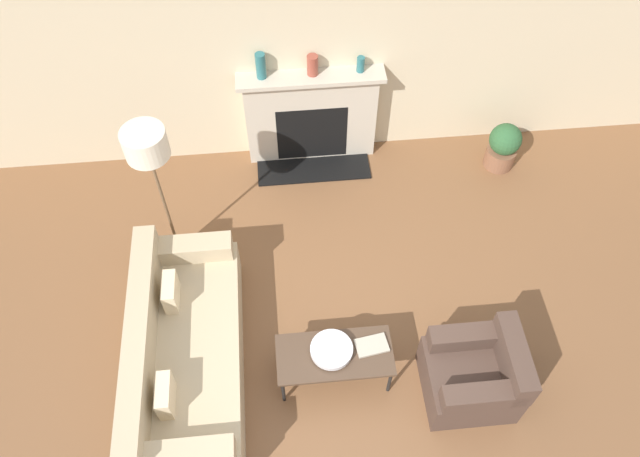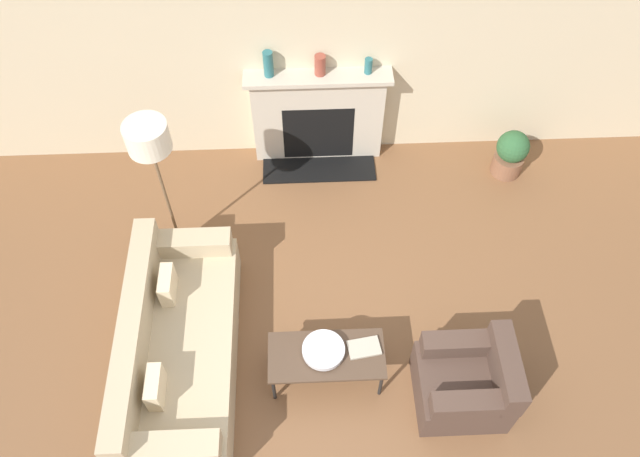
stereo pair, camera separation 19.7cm
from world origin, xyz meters
name	(u,v)px [view 2 (the right image)]	position (x,y,z in m)	size (l,w,h in m)	color
ground_plane	(315,398)	(0.00, 0.00, 0.00)	(18.00, 18.00, 0.00)	brown
wall_back	(303,47)	(0.00, 3.20, 1.45)	(18.00, 0.06, 2.90)	beige
fireplace	(318,118)	(0.15, 3.05, 0.58)	(1.59, 0.59, 1.20)	beige
couch	(177,346)	(-1.25, 0.42, 0.30)	(0.93, 2.20, 0.81)	tan
armchair_near	(467,383)	(1.34, -0.03, 0.31)	(0.80, 0.73, 0.77)	#4C382D
coffee_table	(327,357)	(0.11, 0.22, 0.39)	(1.04, 0.49, 0.43)	#4C3828
bowl	(323,350)	(0.09, 0.25, 0.47)	(0.38, 0.38, 0.07)	silver
book	(364,348)	(0.45, 0.27, 0.44)	(0.31, 0.22, 0.02)	#B2A893
floor_lamp	(151,148)	(-1.39, 1.79, 1.49)	(0.39, 0.39, 1.76)	brown
mantel_vase_left	(268,64)	(-0.36, 3.07, 1.35)	(0.10, 0.10, 0.29)	#28666B
mantel_vase_center_left	(320,65)	(0.18, 3.07, 1.31)	(0.12, 0.12, 0.23)	brown
mantel_vase_center_right	(368,66)	(0.68, 3.07, 1.29)	(0.08, 0.08, 0.17)	#28666B
potted_plant	(511,153)	(2.34, 2.68, 0.30)	(0.37, 0.37, 0.59)	brown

